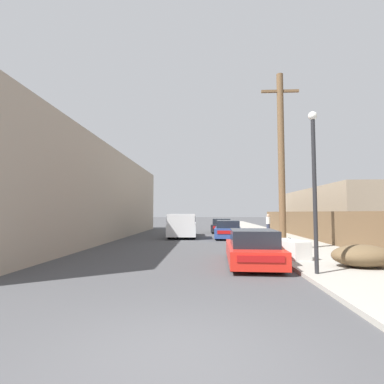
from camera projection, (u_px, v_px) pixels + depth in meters
ground_plane at (176, 361)px, 3.83m from camera, size 220.00×220.00×0.00m
sidewalk_curb at (261, 232)px, 26.99m from camera, size 4.20×63.00×0.12m
discarded_fridge at (292, 249)px, 11.64m from camera, size 1.08×1.71×0.74m
parked_sports_car_red at (253, 249)px, 10.82m from camera, size 1.94×4.40×1.28m
car_parked_mid at (228, 230)px, 21.71m from camera, size 2.10×4.55×1.30m
car_parked_far at (222, 226)px, 27.83m from camera, size 2.15×4.36×1.29m
pickup_truck at (182, 226)px, 22.43m from camera, size 2.21×5.63×1.76m
utility_pole at (281, 158)px, 14.33m from camera, size 1.80×0.31×8.51m
street_lamp at (314, 178)px, 8.86m from camera, size 0.26×0.26×4.80m
brush_pile at (363, 256)px, 9.72m from camera, size 1.97×1.31×0.72m
wooden_fence at (315, 226)px, 18.99m from camera, size 0.08×29.72×1.82m
building_left_block at (70, 195)px, 21.06m from camera, size 7.00×27.05×6.15m
building_right_house at (343, 211)px, 26.17m from camera, size 6.00×14.82×3.97m
pedestrian at (268, 223)px, 25.43m from camera, size 0.34×0.34×1.61m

